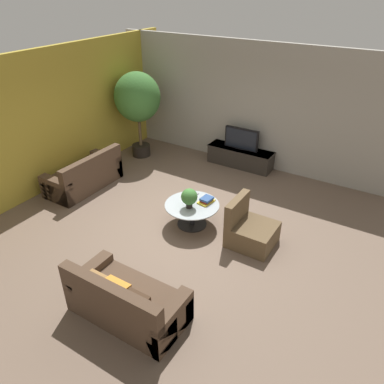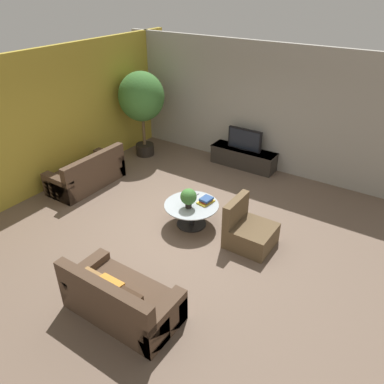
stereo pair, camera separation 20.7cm
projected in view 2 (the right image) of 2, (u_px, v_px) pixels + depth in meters
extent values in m
plane|color=brown|center=(176.00, 220.00, 7.49)|extent=(24.00, 24.00, 0.00)
cube|color=#A39E93|center=(253.00, 106.00, 9.08)|extent=(7.40, 0.12, 3.00)
cube|color=gold|center=(62.00, 116.00, 8.44)|extent=(0.12, 7.40, 3.00)
cube|color=#2D2823|center=(243.00, 158.00, 9.49)|extent=(1.65, 0.48, 0.47)
cube|color=#2D2823|center=(244.00, 150.00, 9.37)|extent=(1.69, 0.50, 0.02)
cube|color=black|center=(245.00, 139.00, 9.23)|extent=(0.88, 0.08, 0.53)
cube|color=black|center=(244.00, 140.00, 9.20)|extent=(0.81, 0.00, 0.48)
cube|color=black|center=(244.00, 149.00, 9.36)|extent=(0.26, 0.13, 0.02)
cylinder|color=black|center=(192.00, 224.00, 7.37)|extent=(0.58, 0.58, 0.02)
cylinder|color=black|center=(192.00, 215.00, 7.27)|extent=(0.10, 0.10, 0.44)
cylinder|color=#A8B2B7|center=(191.00, 205.00, 7.15)|extent=(1.05, 1.05, 0.02)
cube|color=#4C3828|center=(86.00, 177.00, 8.65)|extent=(0.84, 1.73, 0.42)
cube|color=#4C3828|center=(94.00, 164.00, 8.28)|extent=(0.16, 1.73, 0.42)
cube|color=#4C3828|center=(110.00, 162.00, 9.17)|extent=(0.84, 0.20, 0.54)
cube|color=#4C3828|center=(59.00, 188.00, 8.07)|extent=(0.84, 0.20, 0.54)
cube|color=orange|center=(99.00, 160.00, 8.59)|extent=(0.12, 0.32, 0.29)
cube|color=olive|center=(80.00, 169.00, 8.17)|extent=(0.16, 0.37, 0.34)
cube|color=#4C3828|center=(123.00, 301.00, 5.36)|extent=(1.66, 0.84, 0.42)
cube|color=#4C3828|center=(103.00, 295.00, 4.90)|extent=(1.66, 0.16, 0.42)
cube|color=#4C3828|center=(164.00, 321.00, 4.97)|extent=(0.20, 0.84, 0.54)
cube|color=#4C3828|center=(87.00, 278.00, 5.67)|extent=(0.20, 0.84, 0.54)
cube|color=#422D1E|center=(132.00, 302.00, 4.87)|extent=(0.35, 0.14, 0.32)
cube|color=orange|center=(112.00, 290.00, 5.04)|extent=(0.37, 0.18, 0.35)
cube|color=olive|center=(93.00, 281.00, 5.22)|extent=(0.32, 0.14, 0.30)
cube|color=brown|center=(251.00, 236.00, 6.72)|extent=(0.80, 0.76, 0.40)
cube|color=brown|center=(236.00, 210.00, 6.66)|extent=(0.14, 0.76, 0.46)
cylinder|color=black|center=(145.00, 149.00, 10.16)|extent=(0.48, 0.48, 0.30)
cylinder|color=brown|center=(144.00, 132.00, 9.92)|extent=(0.08, 0.08, 0.68)
ellipsoid|color=#3D7533|center=(141.00, 96.00, 9.43)|extent=(1.16, 1.16, 1.24)
cylinder|color=black|center=(189.00, 205.00, 7.03)|extent=(0.12, 0.12, 0.11)
sphere|color=#3D7533|center=(188.00, 197.00, 6.94)|extent=(0.31, 0.31, 0.31)
cube|color=gold|center=(206.00, 202.00, 7.20)|extent=(0.26, 0.35, 0.03)
cube|color=#A32823|center=(206.00, 200.00, 7.19)|extent=(0.19, 0.26, 0.03)
cube|color=#2D4C84|center=(206.00, 199.00, 7.16)|extent=(0.21, 0.25, 0.04)
cube|color=black|center=(189.00, 199.00, 7.31)|extent=(0.06, 0.16, 0.02)
cube|color=gray|center=(196.00, 195.00, 7.44)|extent=(0.05, 0.16, 0.02)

